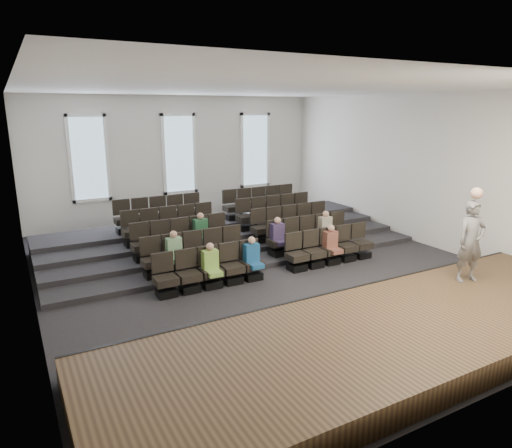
{
  "coord_description": "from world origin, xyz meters",
  "views": [
    {
      "loc": [
        -6.24,
        -10.82,
        4.49
      ],
      "look_at": [
        -0.0,
        0.5,
        1.21
      ],
      "focal_mm": 32.0,
      "sensor_mm": 36.0,
      "label": 1
    }
  ],
  "objects": [
    {
      "name": "ground",
      "position": [
        0.0,
        0.0,
        0.0
      ],
      "size": [
        14.0,
        14.0,
        0.0
      ],
      "primitive_type": "plane",
      "color": "black",
      "rests_on": "ground"
    },
    {
      "name": "ceiling",
      "position": [
        0.0,
        0.0,
        5.01
      ],
      "size": [
        12.0,
        14.0,
        0.02
      ],
      "primitive_type": "cube",
      "color": "white",
      "rests_on": "ground"
    },
    {
      "name": "wall_back",
      "position": [
        0.0,
        7.02,
        2.5
      ],
      "size": [
        12.0,
        0.04,
        5.0
      ],
      "primitive_type": "cube",
      "color": "silver",
      "rests_on": "ground"
    },
    {
      "name": "wall_front",
      "position": [
        0.0,
        -7.02,
        2.5
      ],
      "size": [
        12.0,
        0.04,
        5.0
      ],
      "primitive_type": "cube",
      "color": "silver",
      "rests_on": "ground"
    },
    {
      "name": "wall_left",
      "position": [
        -6.02,
        0.0,
        2.5
      ],
      "size": [
        0.04,
        14.0,
        5.0
      ],
      "primitive_type": "cube",
      "color": "silver",
      "rests_on": "ground"
    },
    {
      "name": "wall_right",
      "position": [
        6.02,
        0.0,
        2.5
      ],
      "size": [
        0.04,
        14.0,
        5.0
      ],
      "primitive_type": "cube",
      "color": "silver",
      "rests_on": "ground"
    },
    {
      "name": "stage",
      "position": [
        0.0,
        -5.1,
        0.25
      ],
      "size": [
        11.8,
        3.6,
        0.5
      ],
      "primitive_type": "cube",
      "color": "#503A22",
      "rests_on": "ground"
    },
    {
      "name": "stage_lip",
      "position": [
        0.0,
        -3.33,
        0.25
      ],
      "size": [
        11.8,
        0.06,
        0.52
      ],
      "primitive_type": "cube",
      "color": "black",
      "rests_on": "ground"
    },
    {
      "name": "risers",
      "position": [
        0.0,
        3.17,
        0.2
      ],
      "size": [
        11.8,
        4.8,
        0.6
      ],
      "color": "black",
      "rests_on": "ground"
    },
    {
      "name": "seating_rows",
      "position": [
        -0.0,
        1.54,
        0.68
      ],
      "size": [
        6.8,
        4.7,
        1.67
      ],
      "color": "black",
      "rests_on": "ground"
    },
    {
      "name": "windows",
      "position": [
        0.0,
        6.95,
        2.7
      ],
      "size": [
        8.44,
        0.1,
        3.24
      ],
      "color": "white",
      "rests_on": "wall_back"
    },
    {
      "name": "audience",
      "position": [
        -0.19,
        0.15,
        0.79
      ],
      "size": [
        5.45,
        2.64,
        1.1
      ],
      "color": "#85B548",
      "rests_on": "seating_rows"
    },
    {
      "name": "speaker",
      "position": [
        3.12,
        -4.28,
        1.47
      ],
      "size": [
        0.8,
        0.62,
        1.94
      ],
      "primitive_type": "imported",
      "rotation": [
        0.0,
        0.0,
        -0.24
      ],
      "color": "#615E5C",
      "rests_on": "stage"
    }
  ]
}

